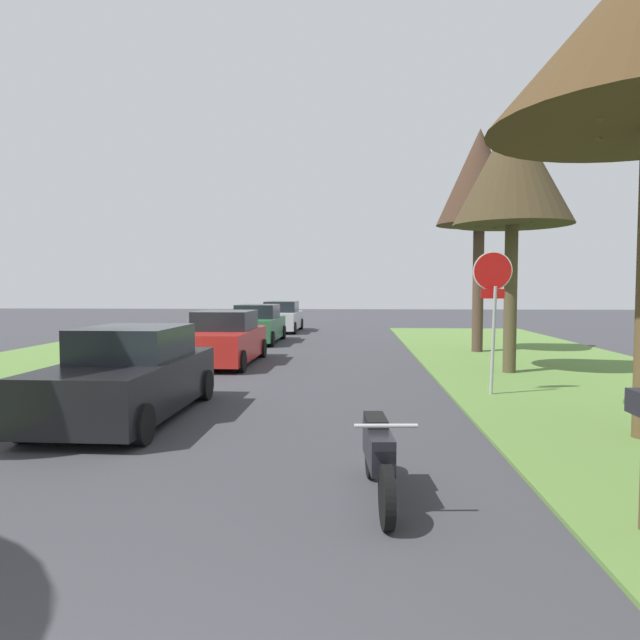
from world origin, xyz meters
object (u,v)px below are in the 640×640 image
Objects in this scene: street_tree_right_mid_b at (513,170)px; parked_sedan_red at (224,340)px; street_tree_right_far at (480,179)px; parked_sedan_green at (257,325)px; parked_sedan_black at (130,376)px; stop_sign_far at (493,291)px; parked_motorcycle at (378,454)px; parked_sedan_silver at (281,318)px.

street_tree_right_mid_b is 1.53× the size of parked_sedan_red.
parked_sedan_green is at bearing 157.98° from street_tree_right_far.
parked_sedan_black is (-8.18, -10.35, -5.27)m from street_tree_right_far.
parked_sedan_black is at bearing -161.00° from stop_sign_far.
stop_sign_far is 8.33m from parked_sedan_red.
parked_motorcycle is at bearing -40.84° from parked_sedan_black.
stop_sign_far is 0.67× the size of parked_sedan_silver.
street_tree_right_far is at bearing -49.12° from parked_sedan_silver.
parked_sedan_silver is 23.63m from parked_motorcycle.
parked_sedan_red is 2.15× the size of parked_motorcycle.
parked_sedan_black is (-7.95, -5.44, -4.56)m from street_tree_right_mid_b.
stop_sign_far is 1.44× the size of parked_motorcycle.
parked_motorcycle is (4.29, -17.30, -0.24)m from parked_sedan_green.
street_tree_right_far is 13.44m from parked_sedan_silver.
parked_sedan_silver is 2.15× the size of parked_motorcycle.
parked_sedan_silver is (-7.86, 14.26, -4.56)m from street_tree_right_mid_b.
parked_sedan_silver is (0.07, 12.68, 0.00)m from parked_sedan_red.
parked_sedan_red is (-7.93, 1.58, -4.56)m from street_tree_right_mid_b.
street_tree_right_mid_b is 9.29m from parked_sedan_red.
street_tree_right_far is at bearing -22.02° from parked_sedan_green.
street_tree_right_mid_b is 1.53× the size of parked_sedan_black.
stop_sign_far reaches higher than parked_sedan_black.
parked_sedan_black is 19.70m from parked_sedan_silver.
parked_sedan_black and parked_sedan_red have the same top height.
parked_motorcycle is at bearing -106.17° from street_tree_right_far.
parked_sedan_silver is (-8.09, 9.35, -5.27)m from street_tree_right_far.
parked_sedan_black is 1.00× the size of parked_sedan_silver.
street_tree_right_mid_b reaches higher than stop_sign_far.
parked_sedan_silver is at bearing 89.75° from parked_sedan_black.
parked_motorcycle is (-4.04, -13.93, -5.51)m from street_tree_right_far.
parked_sedan_red is 12.68m from parked_sedan_silver.
parked_sedan_black is at bearing -145.63° from street_tree_right_mid_b.
street_tree_right_far is 1.73× the size of parked_sedan_silver.
parked_sedan_red is (-6.72, 4.70, -1.46)m from stop_sign_far.
parked_sedan_black is 1.00× the size of parked_sedan_red.
parked_sedan_green reaches higher than parked_motorcycle.
parked_sedan_silver is (-6.65, 17.38, -1.46)m from stop_sign_far.
parked_sedan_green is 17.83m from parked_motorcycle.
parked_sedan_silver reaches higher than parked_motorcycle.
street_tree_right_far is 1.73× the size of parked_sedan_green.
street_tree_right_far is at bearing 73.83° from parked_motorcycle.
parked_sedan_red is at bearing 145.05° from stop_sign_far.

